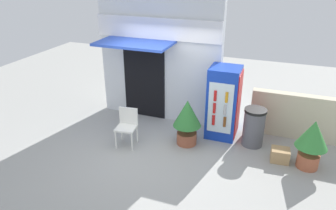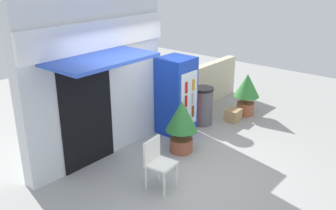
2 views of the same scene
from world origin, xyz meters
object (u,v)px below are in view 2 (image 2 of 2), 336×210
Objects in this scene: potted_plant_near_shop at (182,121)px; drink_cooler at (177,96)px; plastic_chair at (157,160)px; potted_plant_curbside at (247,90)px; trash_bin at (203,106)px; cardboard_box at (233,115)px.

drink_cooler is at bearing 44.54° from potted_plant_near_shop.
drink_cooler reaches higher than plastic_chair.
potted_plant_curbside reaches higher than plastic_chair.
potted_plant_curbside is 1.18× the size of trash_bin.
drink_cooler is at bearing 154.45° from cardboard_box.
trash_bin is 2.39× the size of cardboard_box.
potted_plant_curbside reaches higher than trash_bin.
potted_plant_curbside reaches higher than cardboard_box.
plastic_chair is 3.88m from potted_plant_curbside.
potted_plant_near_shop is 1.52m from trash_bin.
potted_plant_curbside is at bearing -19.77° from drink_cooler.
potted_plant_near_shop reaches higher than cardboard_box.
potted_plant_near_shop is 1.03× the size of potted_plant_curbside.
plastic_chair is at bearing -159.53° from potted_plant_near_shop.
potted_plant_curbside is (2.59, -0.03, -0.01)m from potted_plant_near_shop.
plastic_chair is 2.85m from trash_bin.
trash_bin is (2.69, 0.95, -0.06)m from plastic_chair.
potted_plant_near_shop is (1.27, 0.47, 0.15)m from plastic_chair.
trash_bin is at bearing 18.57° from potted_plant_near_shop.
cardboard_box is (3.32, 0.48, -0.36)m from plastic_chair.
potted_plant_near_shop is 1.21× the size of trash_bin.
drink_cooler reaches higher than trash_bin.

